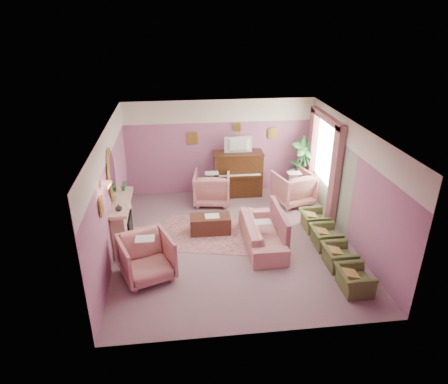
{
  "coord_description": "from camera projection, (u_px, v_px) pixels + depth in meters",
  "views": [
    {
      "loc": [
        -1.21,
        -8.14,
        5.1
      ],
      "look_at": [
        -0.19,
        0.4,
        1.15
      ],
      "focal_mm": 32.0,
      "sensor_mm": 36.0,
      "label": 1
    }
  ],
  "objects": [
    {
      "name": "olive_chair_a",
      "position": [
        354.0,
        277.0,
        7.84
      ],
      "size": [
        0.51,
        0.73,
        0.63
      ],
      "primitive_type": "imported",
      "color": "#505E2E",
      "rests_on": "floor"
    },
    {
      "name": "mantel_vase",
      "position": [
        119.0,
        208.0,
        8.55
      ],
      "size": [
        0.16,
        0.16,
        0.16
      ],
      "primitive_type": "imported",
      "color": "white",
      "rests_on": "mantel_shelf"
    },
    {
      "name": "pelmet",
      "position": [
        327.0,
        118.0,
        10.22
      ],
      "size": [
        0.16,
        2.2,
        0.16
      ],
      "primitive_type": "cube",
      "color": "#97575E",
      "rests_on": "wall_right"
    },
    {
      "name": "hearth",
      "position": [
        134.0,
        243.0,
        9.53
      ],
      "size": [
        0.55,
        1.5,
        0.02
      ],
      "primitive_type": "cube",
      "color": "#C7A88E",
      "rests_on": "floor"
    },
    {
      "name": "floral_armchair_front",
      "position": [
        146.0,
        256.0,
        8.15
      ],
      "size": [
        0.99,
        0.99,
        1.03
      ],
      "primitive_type": "imported",
      "color": "tan",
      "rests_on": "floor"
    },
    {
      "name": "sofa_throw",
      "position": [
        279.0,
        221.0,
        9.32
      ],
      "size": [
        0.11,
        1.58,
        0.58
      ],
      "primitive_type": "cube",
      "color": "#97575E",
      "rests_on": "sofa"
    },
    {
      "name": "print_back_mid",
      "position": [
        237.0,
        127.0,
        11.5
      ],
      "size": [
        0.22,
        0.03,
        0.26
      ],
      "primitive_type": "cube",
      "color": "#AE9F3E",
      "rests_on": "wall_back"
    },
    {
      "name": "mirror_glass",
      "position": [
        113.0,
        174.0,
        8.75
      ],
      "size": [
        0.01,
        0.6,
        1.06
      ],
      "primitive_type": "ellipsoid",
      "color": "silver",
      "rests_on": "wall_left"
    },
    {
      "name": "wall_back",
      "position": [
        220.0,
        147.0,
        11.73
      ],
      "size": [
        5.5,
        0.02,
        2.8
      ],
      "primitive_type": "cube",
      "color": "#845580",
      "rests_on": "floor"
    },
    {
      "name": "fire_ember",
      "position": [
        130.0,
        236.0,
        9.43
      ],
      "size": [
        0.06,
        0.54,
        0.1
      ],
      "primitive_type": "cube",
      "color": "#FF431C",
      "rests_on": "floor"
    },
    {
      "name": "area_rug",
      "position": [
        211.0,
        234.0,
        9.94
      ],
      "size": [
        2.83,
        2.29,
        0.01
      ],
      "primitive_type": "cube",
      "rotation": [
        0.0,
        0.0,
        -0.22
      ],
      "color": "#A36766",
      "rests_on": "floor"
    },
    {
      "name": "ceiling",
      "position": [
        235.0,
        129.0,
        8.44
      ],
      "size": [
        5.5,
        6.0,
        0.01
      ],
      "primitive_type": "cube",
      "color": "silver",
      "rests_on": "wall_back"
    },
    {
      "name": "print_back_right",
      "position": [
        272.0,
        133.0,
        11.7
      ],
      "size": [
        0.26,
        0.03,
        0.34
      ],
      "primitive_type": "cube",
      "color": "#AE9F3E",
      "rests_on": "wall_back"
    },
    {
      "name": "olive_chair_c",
      "position": [
        325.0,
        234.0,
        9.31
      ],
      "size": [
        0.51,
        0.73,
        0.63
      ],
      "primitive_type": "imported",
      "color": "#505E2E",
      "rests_on": "floor"
    },
    {
      "name": "mirror_frame",
      "position": [
        111.0,
        174.0,
        8.75
      ],
      "size": [
        0.04,
        0.72,
        1.2
      ],
      "primitive_type": "ellipsoid",
      "color": "#AE9F3E",
      "rests_on": "wall_left"
    },
    {
      "name": "picture_rail_band",
      "position": [
        220.0,
        111.0,
        11.27
      ],
      "size": [
        5.5,
        0.01,
        0.65
      ],
      "primitive_type": "cube",
      "color": "white",
      "rests_on": "wall_back"
    },
    {
      "name": "piano_keys",
      "position": [
        240.0,
        175.0,
        11.45
      ],
      "size": [
        1.2,
        0.08,
        0.02
      ],
      "primitive_type": "cube",
      "color": "white",
      "rests_on": "piano"
    },
    {
      "name": "fireplace_surround",
      "position": [
        123.0,
        224.0,
        9.28
      ],
      "size": [
        0.3,
        1.4,
        1.1
      ],
      "primitive_type": "cube",
      "color": "#C7A88E",
      "rests_on": "floor"
    },
    {
      "name": "sofa",
      "position": [
        262.0,
        228.0,
        9.35
      ],
      "size": [
        0.7,
        2.09,
        0.84
      ],
      "primitive_type": "imported",
      "color": "tan",
      "rests_on": "floor"
    },
    {
      "name": "table_paper",
      "position": [
        212.0,
        216.0,
        9.84
      ],
      "size": [
        0.35,
        0.28,
        0.01
      ],
      "primitive_type": "cube",
      "color": "silver",
      "rests_on": "coffee_table"
    },
    {
      "name": "olive_chair_d",
      "position": [
        314.0,
        218.0,
        10.05
      ],
      "size": [
        0.51,
        0.73,
        0.63
      ],
      "primitive_type": "imported",
      "color": "#505E2E",
      "rests_on": "floor"
    },
    {
      "name": "piano_keyshelf",
      "position": [
        240.0,
        177.0,
        11.47
      ],
      "size": [
        1.3,
        0.12,
        0.06
      ],
      "primitive_type": "cube",
      "color": "#371F0E",
      "rests_on": "piano"
    },
    {
      "name": "curtain_left",
      "position": [
        335.0,
        177.0,
        9.92
      ],
      "size": [
        0.16,
        0.34,
        2.6
      ],
      "primitive_type": "cube",
      "color": "#97575E",
      "rests_on": "floor"
    },
    {
      "name": "side_plant_small",
      "position": [
        303.0,
        168.0,
        11.77
      ],
      "size": [
        0.16,
        0.16,
        0.28
      ],
      "primitive_type": "imported",
      "color": "#2F7235",
      "rests_on": "side_table"
    },
    {
      "name": "stripe_panel",
      "position": [
        329.0,
        175.0,
        10.63
      ],
      "size": [
        0.01,
        3.0,
        2.15
      ],
      "primitive_type": "cube",
      "color": "#96A48B",
      "rests_on": "wall_right"
    },
    {
      "name": "print_back_left",
      "position": [
        192.0,
        138.0,
        11.48
      ],
      "size": [
        0.3,
        0.03,
        0.38
      ],
      "primitive_type": "cube",
      "color": "#AE9F3E",
      "rests_on": "wall_back"
    },
    {
      "name": "piano_top",
      "position": [
        238.0,
        153.0,
        11.53
      ],
      "size": [
        1.45,
        0.65,
        0.04
      ],
      "primitive_type": "cube",
      "color": "#371F0E",
      "rests_on": "piano"
    },
    {
      "name": "curtain_right",
      "position": [
        311.0,
        153.0,
        11.58
      ],
      "size": [
        0.16,
        0.34,
        2.6
      ],
      "primitive_type": "cube",
      "color": "#97575E",
      "rests_on": "floor"
    },
    {
      "name": "wall_front",
      "position": [
        261.0,
        266.0,
        6.32
      ],
      "size": [
        5.5,
        0.02,
        2.8
      ],
      "primitive_type": "cube",
      "color": "#845580",
      "rests_on": "floor"
    },
    {
      "name": "side_table",
      "position": [
        297.0,
        182.0,
        12.05
      ],
      "size": [
        0.52,
        0.52,
        0.7
      ],
      "primitive_type": "cylinder",
      "color": "silver",
      "rests_on": "floor"
    },
    {
      "name": "floral_armchair_right",
      "position": [
        293.0,
        186.0,
        11.35
      ],
      "size": [
        0.99,
        0.99,
        1.03
      ],
      "primitive_type": "imported",
      "color": "tan",
      "rests_on": "floor"
    },
    {
      "name": "television",
      "position": [
        239.0,
        144.0,
        11.37
      ],
      "size": [
        0.8,
        0.12,
        0.48
      ],
      "primitive_type": "imported",
      "color": "black",
      "rests_on": "piano"
    },
    {
      "name": "mantel_plant",
      "position": [
        124.0,
        185.0,
        9.47
      ],
      "size": [
        0.16,
        0.16,
        0.28
      ],
      "primitive_type": "imported",
      "color": "#2F7235",
      "rests_on": "mantel_shelf"
    },
    {
      "name": "window_blind",
      "position": [
        327.0,
        150.0,
        10.59
      ],
      "size": [
        0.03,
        1.4,
        1.8
      ],
      "primitive_type": "cube",
      "color": "beige",
      "rests_on": "wall_right"
    },
    {
      "name": "palm_plant",
      "position": [
        303.0,
        161.0,
        11.64
      ],
      "size": [
        0.76,
        0.76,
        1.44
      ],
      "primitive_type": "imported",
      "color": "#2F7235",
      "rests_on": "palm_pot"
    },
    {
      "name": "fireplace_inset",
      "position": [
        128.0,
        229.0,
        9.36
      ],
      "size": [
        0.18,
        0.72,
        0.68
      ],
      "primitive_type": "cube",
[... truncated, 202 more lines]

